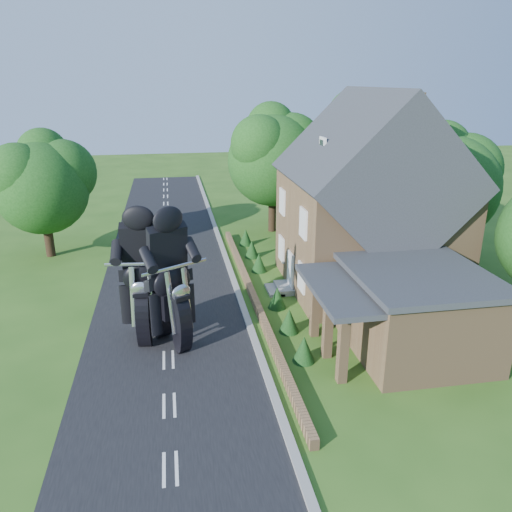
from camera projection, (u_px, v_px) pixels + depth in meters
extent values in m
plane|color=#2D5518|center=(168.00, 360.00, 19.90)|extent=(120.00, 120.00, 0.00)
cube|color=black|center=(168.00, 360.00, 19.90)|extent=(7.00, 80.00, 0.02)
cube|color=gray|center=(258.00, 351.00, 20.48)|extent=(0.30, 80.00, 0.12)
cube|color=olive|center=(254.00, 297.00, 25.18)|extent=(0.30, 22.00, 0.40)
cube|color=olive|center=(366.00, 232.00, 26.18)|extent=(8.00, 8.00, 6.00)
cube|color=#292D31|center=(371.00, 176.00, 25.18)|extent=(8.48, 8.64, 8.48)
cube|color=olive|center=(414.00, 109.00, 24.43)|extent=(0.60, 0.90, 1.60)
cube|color=white|center=(323.00, 147.00, 24.25)|extent=(0.12, 0.80, 0.90)
cube|color=black|center=(321.00, 147.00, 24.24)|extent=(0.04, 0.55, 0.65)
cube|color=white|center=(290.00, 272.00, 26.17)|extent=(0.10, 1.10, 2.10)
cube|color=gray|center=(284.00, 288.00, 26.41)|extent=(0.80, 1.60, 0.30)
cube|color=gray|center=(275.00, 290.00, 26.36)|extent=(0.80, 1.60, 0.15)
cube|color=white|center=(302.00, 278.00, 23.94)|extent=(0.10, 1.10, 1.40)
cube|color=black|center=(301.00, 278.00, 23.94)|extent=(0.04, 0.92, 1.22)
cube|color=white|center=(281.00, 249.00, 28.03)|extent=(0.10, 1.10, 1.40)
cube|color=black|center=(281.00, 249.00, 28.03)|extent=(0.04, 0.92, 1.22)
cube|color=white|center=(303.00, 223.00, 23.04)|extent=(0.10, 1.10, 1.40)
cube|color=black|center=(303.00, 223.00, 23.04)|extent=(0.04, 0.92, 1.22)
cube|color=white|center=(282.00, 202.00, 27.13)|extent=(0.10, 1.10, 1.40)
cube|color=black|center=(282.00, 202.00, 27.12)|extent=(0.04, 0.92, 1.22)
cube|color=olive|center=(415.00, 314.00, 20.25)|extent=(5.00, 5.60, 3.20)
cube|color=#292D31|center=(420.00, 274.00, 19.68)|extent=(5.30, 5.94, 0.24)
cube|color=#292D31|center=(345.00, 288.00, 19.30)|extent=(2.60, 5.32, 0.22)
cube|color=olive|center=(343.00, 348.00, 18.04)|extent=(0.35, 0.35, 2.80)
cube|color=olive|center=(328.00, 325.00, 19.72)|extent=(0.35, 0.35, 2.80)
cube|color=olive|center=(315.00, 306.00, 21.39)|extent=(0.35, 0.35, 2.80)
cylinder|color=black|center=(443.00, 239.00, 29.97)|extent=(0.56, 0.56, 3.00)
sphere|color=#164212|center=(450.00, 188.00, 28.92)|extent=(6.00, 6.00, 6.00)
sphere|color=#164212|center=(468.00, 170.00, 29.40)|extent=(4.32, 4.32, 4.32)
sphere|color=#164212|center=(444.00, 170.00, 27.52)|extent=(3.72, 3.72, 3.72)
sphere|color=#164212|center=(446.00, 148.00, 29.35)|extent=(3.30, 3.30, 3.30)
cylinder|color=black|center=(359.00, 207.00, 36.43)|extent=(0.56, 0.56, 3.60)
sphere|color=#164212|center=(363.00, 155.00, 35.17)|extent=(7.20, 7.20, 7.20)
sphere|color=#164212|center=(381.00, 137.00, 35.74)|extent=(5.18, 5.18, 5.18)
sphere|color=#164212|center=(352.00, 136.00, 33.48)|extent=(4.46, 4.46, 4.46)
sphere|color=#164212|center=(359.00, 116.00, 35.68)|extent=(3.96, 3.96, 3.96)
cylinder|color=black|center=(276.00, 208.00, 36.42)|extent=(0.56, 0.56, 3.40)
sphere|color=#164212|center=(276.00, 161.00, 35.26)|extent=(6.40, 6.40, 6.40)
sphere|color=#164212|center=(294.00, 145.00, 35.77)|extent=(4.61, 4.61, 4.61)
sphere|color=#164212|center=(264.00, 144.00, 33.76)|extent=(3.97, 3.97, 3.97)
sphere|color=#164212|center=(275.00, 127.00, 35.72)|extent=(3.52, 3.52, 3.52)
cylinder|color=black|center=(52.00, 234.00, 31.30)|extent=(0.56, 0.56, 2.80)
sphere|color=#164212|center=(46.00, 188.00, 30.32)|extent=(5.60, 5.60, 5.60)
sphere|color=#164212|center=(67.00, 172.00, 30.76)|extent=(4.03, 4.03, 4.03)
sphere|color=#164212|center=(22.00, 173.00, 29.00)|extent=(3.47, 3.47, 3.47)
sphere|color=#164212|center=(47.00, 153.00, 30.72)|extent=(3.08, 3.08, 3.08)
cone|color=black|center=(304.00, 349.00, 19.65)|extent=(0.90, 0.90, 1.10)
cone|color=black|center=(289.00, 320.00, 21.97)|extent=(0.90, 0.90, 1.10)
cone|color=black|center=(277.00, 297.00, 24.29)|extent=(0.90, 0.90, 1.10)
cone|color=black|center=(259.00, 263.00, 28.94)|extent=(0.90, 0.90, 1.10)
cone|color=black|center=(252.00, 249.00, 31.26)|extent=(0.90, 0.90, 1.10)
cone|color=black|center=(246.00, 237.00, 33.58)|extent=(0.90, 0.90, 1.10)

